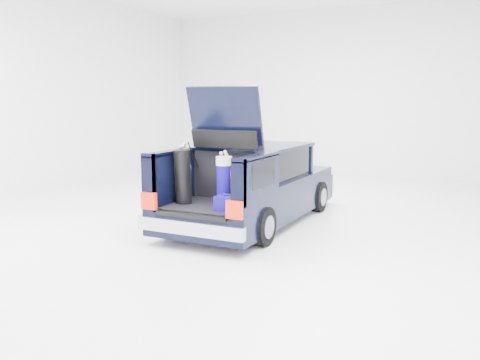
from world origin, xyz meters
The scene contains 6 objects.
ground centered at (0.00, 0.00, 0.00)m, with size 14.00×14.00×0.00m, color white.
car centered at (0.00, 0.11, 0.67)m, with size 1.87×4.65×2.47m.
red_suitcase centered at (0.41, -1.24, 0.88)m, with size 0.40×0.32×0.58m.
black_golf_bag centered at (-0.50, -1.56, 1.04)m, with size 0.36×0.38×0.97m.
blue_golf_bag centered at (0.13, -1.32, 0.99)m, with size 0.31×0.31×0.87m.
blue_duffel centered at (0.47, -1.74, 0.71)m, with size 0.50×0.37×0.24m.
Camera 1 is at (3.91, -8.37, 2.22)m, focal length 38.00 mm.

